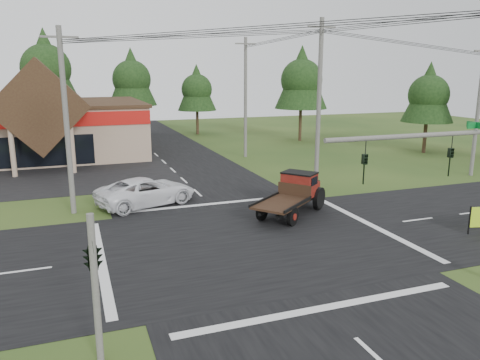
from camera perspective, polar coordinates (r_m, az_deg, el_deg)
name	(u,v)px	position (r m, az deg, el deg)	size (l,w,h in m)	color
ground	(251,242)	(22.92, 1.29, -7.55)	(120.00, 120.00, 0.00)	#244016
road_ns	(251,242)	(22.92, 1.29, -7.53)	(12.00, 120.00, 0.02)	black
road_ew	(251,242)	(22.91, 1.29, -7.52)	(120.00, 12.00, 0.02)	black
traffic_signal_mast	(477,176)	(18.83, 26.97, 0.48)	(8.12, 0.24, 7.00)	#595651
traffic_signal_corner	(92,243)	(13.45, -17.62, -7.30)	(0.53, 2.48, 4.40)	#595651
utility_pole_nw	(66,121)	(28.11, -20.42, 6.78)	(2.00, 0.30, 10.50)	#595651
utility_pole_ne	(319,105)	(32.21, 9.59, 9.00)	(2.00, 0.30, 11.50)	#595651
utility_pole_far	(478,109)	(40.98, 27.03, 7.69)	(2.00, 0.30, 10.20)	#595651
utility_pole_n	(245,97)	(44.92, 0.67, 10.08)	(2.00, 0.30, 11.20)	#595651
tree_row_c	(46,66)	(61.03, -22.60, 12.69)	(7.28, 7.28, 13.13)	#332316
tree_row_d	(132,77)	(62.48, -13.08, 12.09)	(6.16, 6.16, 11.11)	#332316
tree_row_e	(197,88)	(62.07, -5.30, 11.12)	(5.04, 5.04, 9.09)	#332316
tree_side_ne	(302,78)	(56.26, 7.51, 12.24)	(6.16, 6.16, 11.11)	#332316
tree_side_e_near	(429,93)	(50.89, 22.03, 9.83)	(5.04, 5.04, 9.09)	#332316
antique_flatbed_truck	(291,195)	(26.85, 6.18, -1.86)	(2.17, 5.69, 2.38)	#5A120C
white_pickup	(146,191)	(29.47, -11.34, -1.37)	(2.84, 6.16, 1.71)	white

